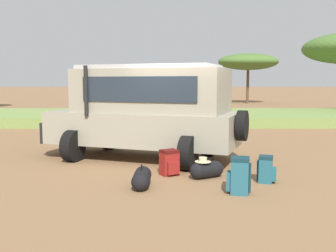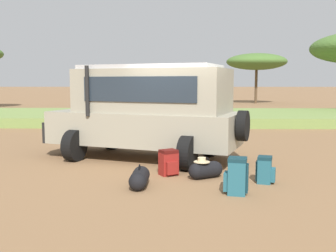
# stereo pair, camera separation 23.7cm
# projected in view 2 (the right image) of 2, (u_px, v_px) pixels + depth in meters

# --- Properties ---
(ground_plane) EXTENTS (320.00, 320.00, 0.00)m
(ground_plane) POSITION_uv_depth(u_px,v_px,m) (179.00, 163.00, 9.75)
(ground_plane) COLOR olive
(grass_bank) EXTENTS (120.00, 7.00, 0.44)m
(grass_bank) POSITION_uv_depth(u_px,v_px,m) (177.00, 117.00, 20.40)
(grass_bank) COLOR olive
(grass_bank) RESTS_ON ground_plane
(safari_vehicle) EXTENTS (5.43, 3.71, 2.44)m
(safari_vehicle) POSITION_uv_depth(u_px,v_px,m) (148.00, 110.00, 10.23)
(safari_vehicle) COLOR gray
(safari_vehicle) RESTS_ON ground_plane
(backpack_beside_front_wheel) EXTENTS (0.47, 0.44, 0.66)m
(backpack_beside_front_wheel) POSITION_uv_depth(u_px,v_px,m) (237.00, 176.00, 7.06)
(backpack_beside_front_wheel) COLOR #235B6B
(backpack_beside_front_wheel) RESTS_ON ground_plane
(backpack_cluster_center) EXTENTS (0.45, 0.46, 0.56)m
(backpack_cluster_center) POSITION_uv_depth(u_px,v_px,m) (169.00, 163.00, 8.50)
(backpack_cluster_center) COLOR maroon
(backpack_cluster_center) RESTS_ON ground_plane
(backpack_near_rear_wheel) EXTENTS (0.42, 0.38, 0.54)m
(backpack_near_rear_wheel) POSITION_uv_depth(u_px,v_px,m) (265.00, 170.00, 7.84)
(backpack_near_rear_wheel) COLOR #235B6B
(backpack_near_rear_wheel) RESTS_ON ground_plane
(duffel_bag_low_black_case) EXTENTS (0.73, 0.56, 0.45)m
(duffel_bag_low_black_case) POSITION_uv_depth(u_px,v_px,m) (206.00, 170.00, 8.24)
(duffel_bag_low_black_case) COLOR black
(duffel_bag_low_black_case) RESTS_ON ground_plane
(duffel_bag_soft_canvas) EXTENTS (0.36, 0.96, 0.44)m
(duffel_bag_soft_canvas) POSITION_uv_depth(u_px,v_px,m) (140.00, 178.00, 7.58)
(duffel_bag_soft_canvas) COLOR black
(duffel_bag_soft_canvas) RESTS_ON ground_plane
(acacia_tree_left_mid) EXTENTS (5.67, 4.83, 4.70)m
(acacia_tree_left_mid) POSITION_uv_depth(u_px,v_px,m) (257.00, 62.00, 36.89)
(acacia_tree_left_mid) COLOR brown
(acacia_tree_left_mid) RESTS_ON ground_plane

